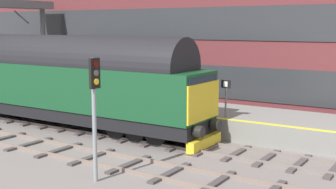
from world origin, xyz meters
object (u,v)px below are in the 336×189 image
diesel_locomotive (38,76)px  signal_post_near (95,103)px  platform_number_sign (226,93)px  waiting_passenger (173,86)px

diesel_locomotive → signal_post_near: bearing=-121.8°
platform_number_sign → waiting_passenger: 4.41m
diesel_locomotive → waiting_passenger: bearing=-58.0°
signal_post_near → waiting_passenger: 9.75m
waiting_passenger → platform_number_sign: bearing=176.9°
diesel_locomotive → waiting_passenger: diesel_locomotive is taller
platform_number_sign → waiting_passenger: platform_number_sign is taller
waiting_passenger → diesel_locomotive: bearing=54.4°
signal_post_near → platform_number_sign: bearing=-8.9°
diesel_locomotive → waiting_passenger: (3.80, -6.08, -0.50)m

